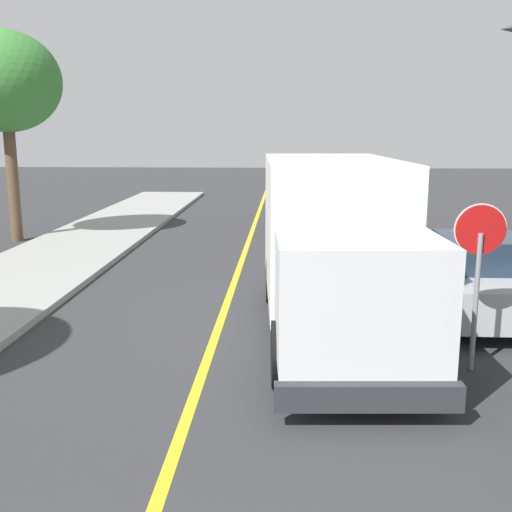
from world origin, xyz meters
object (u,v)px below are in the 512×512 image
Objects in this scene: parked_car_mid at (313,207)px; stop_sign at (479,255)px; street_tree_down_block at (5,83)px; parked_car_near at (332,237)px; box_truck at (333,239)px; parked_van_across at (478,278)px.

stop_sign is at bearing -82.36° from parked_car_mid.
parked_car_mid is at bearing 19.36° from street_tree_down_block.
parked_car_near is 0.65× the size of street_tree_down_block.
parked_car_mid is 1.66× the size of stop_sign.
street_tree_down_block is (-10.51, 3.13, 4.46)m from parked_car_near.
street_tree_down_block is at bearing -160.64° from parked_car_mid.
street_tree_down_block is (-10.10, 8.99, 3.48)m from box_truck.
stop_sign reaches higher than parked_car_mid.
parked_car_near is 1.02× the size of parked_car_mid.
street_tree_down_block reaches higher than stop_sign.
box_truck is at bearing -159.37° from parked_van_across.
parked_van_across is (2.63, -4.72, 0.00)m from parked_car_near.
box_truck reaches higher than parked_car_near.
stop_sign is at bearing -40.65° from box_truck.
box_truck is 5.96m from parked_car_near.
street_tree_down_block reaches higher than parked_van_across.
box_truck is at bearing 139.35° from stop_sign.
parked_van_across is 0.64× the size of street_tree_down_block.
parked_car_mid is 0.64× the size of street_tree_down_block.
parked_van_across is 3.27m from stop_sign.
stop_sign is (2.09, -1.80, 0.09)m from box_truck.
parked_car_mid is at bearing 89.27° from box_truck.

